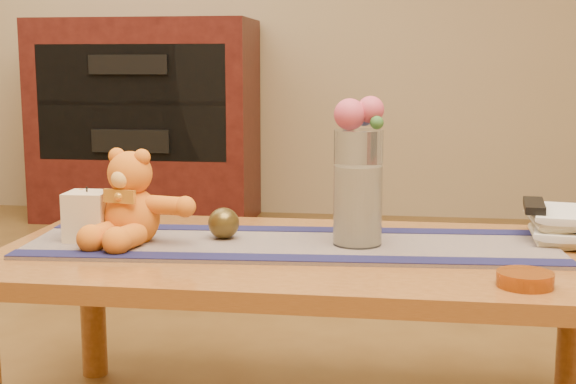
# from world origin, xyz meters

# --- Properties ---
(coffee_table_top) EXTENTS (1.40, 0.70, 0.04)m
(coffee_table_top) POSITION_xyz_m (0.00, 0.00, 0.43)
(coffee_table_top) COLOR brown
(coffee_table_top) RESTS_ON floor
(table_leg_bl) EXTENTS (0.07, 0.07, 0.41)m
(table_leg_bl) POSITION_xyz_m (-0.64, 0.29, 0.21)
(table_leg_bl) COLOR brown
(table_leg_bl) RESTS_ON floor
(table_leg_br) EXTENTS (0.07, 0.07, 0.41)m
(table_leg_br) POSITION_xyz_m (0.64, 0.29, 0.21)
(table_leg_br) COLOR brown
(table_leg_br) RESTS_ON floor
(persian_runner) EXTENTS (1.22, 0.43, 0.01)m
(persian_runner) POSITION_xyz_m (-0.05, 0.03, 0.45)
(persian_runner) COLOR #171B42
(persian_runner) RESTS_ON coffee_table_top
(runner_border_near) EXTENTS (1.20, 0.14, 0.00)m
(runner_border_near) POSITION_xyz_m (-0.04, -0.12, 0.46)
(runner_border_near) COLOR #151641
(runner_border_near) RESTS_ON persian_runner
(runner_border_far) EXTENTS (1.20, 0.14, 0.00)m
(runner_border_far) POSITION_xyz_m (-0.06, 0.17, 0.46)
(runner_border_far) COLOR #151641
(runner_border_far) RESTS_ON persian_runner
(teddy_bear) EXTENTS (0.35, 0.31, 0.20)m
(teddy_bear) POSITION_xyz_m (-0.41, -0.00, 0.56)
(teddy_bear) COLOR orange
(teddy_bear) RESTS_ON persian_runner
(pillar_candle) EXTENTS (0.10, 0.10, 0.11)m
(pillar_candle) POSITION_xyz_m (-0.52, -0.01, 0.51)
(pillar_candle) COLOR beige
(pillar_candle) RESTS_ON persian_runner
(candle_wick) EXTENTS (0.00, 0.00, 0.01)m
(candle_wick) POSITION_xyz_m (-0.52, -0.01, 0.58)
(candle_wick) COLOR black
(candle_wick) RESTS_ON pillar_candle
(glass_vase) EXTENTS (0.11, 0.11, 0.26)m
(glass_vase) POSITION_xyz_m (0.10, 0.03, 0.59)
(glass_vase) COLOR silver
(glass_vase) RESTS_ON persian_runner
(potpourri_fill) EXTENTS (0.09, 0.09, 0.18)m
(potpourri_fill) POSITION_xyz_m (0.10, 0.03, 0.55)
(potpourri_fill) COLOR beige
(potpourri_fill) RESTS_ON glass_vase
(rose_left) EXTENTS (0.07, 0.07, 0.07)m
(rose_left) POSITION_xyz_m (0.08, 0.02, 0.75)
(rose_left) COLOR #C64561
(rose_left) RESTS_ON glass_vase
(rose_right) EXTENTS (0.06, 0.06, 0.06)m
(rose_right) POSITION_xyz_m (0.13, 0.04, 0.76)
(rose_right) COLOR #C64561
(rose_right) RESTS_ON glass_vase
(blue_flower_back) EXTENTS (0.04, 0.04, 0.04)m
(blue_flower_back) POSITION_xyz_m (0.11, 0.07, 0.75)
(blue_flower_back) COLOR #4E5BAA
(blue_flower_back) RESTS_ON glass_vase
(blue_flower_side) EXTENTS (0.04, 0.04, 0.04)m
(blue_flower_side) POSITION_xyz_m (0.07, 0.05, 0.74)
(blue_flower_side) COLOR #4E5BAA
(blue_flower_side) RESTS_ON glass_vase
(leaf_sprig) EXTENTS (0.03, 0.03, 0.03)m
(leaf_sprig) POSITION_xyz_m (0.14, 0.01, 0.74)
(leaf_sprig) COLOR #33662D
(leaf_sprig) RESTS_ON glass_vase
(bronze_ball) EXTENTS (0.09, 0.09, 0.07)m
(bronze_ball) POSITION_xyz_m (-0.21, 0.05, 0.49)
(bronze_ball) COLOR #4B3B19
(bronze_ball) RESTS_ON persian_runner
(book_bottom) EXTENTS (0.18, 0.23, 0.02)m
(book_bottom) POSITION_xyz_m (0.51, 0.17, 0.46)
(book_bottom) COLOR beige
(book_bottom) RESTS_ON coffee_table_top
(book_lower) EXTENTS (0.21, 0.25, 0.02)m
(book_lower) POSITION_xyz_m (0.52, 0.16, 0.48)
(book_lower) COLOR beige
(book_lower) RESTS_ON book_bottom
(book_upper) EXTENTS (0.17, 0.22, 0.02)m
(book_upper) POSITION_xyz_m (0.51, 0.17, 0.50)
(book_upper) COLOR beige
(book_upper) RESTS_ON book_lower
(book_top) EXTENTS (0.20, 0.25, 0.02)m
(book_top) POSITION_xyz_m (0.51, 0.17, 0.52)
(book_top) COLOR beige
(book_top) RESTS_ON book_upper
(tv_remote) EXTENTS (0.06, 0.16, 0.02)m
(tv_remote) POSITION_xyz_m (0.51, 0.16, 0.54)
(tv_remote) COLOR black
(tv_remote) RESTS_ON book_top
(amber_dish) EXTENTS (0.12, 0.12, 0.03)m
(amber_dish) POSITION_xyz_m (0.43, -0.24, 0.46)
(amber_dish) COLOR #BF5914
(amber_dish) RESTS_ON coffee_table_top
(media_cabinet) EXTENTS (1.20, 0.50, 1.10)m
(media_cabinet) POSITION_xyz_m (-1.20, 2.48, 0.55)
(media_cabinet) COLOR black
(media_cabinet) RESTS_ON floor
(cabinet_cavity) EXTENTS (1.02, 0.03, 0.61)m
(cabinet_cavity) POSITION_xyz_m (-1.20, 2.25, 0.66)
(cabinet_cavity) COLOR black
(cabinet_cavity) RESTS_ON media_cabinet
(cabinet_shelf) EXTENTS (1.02, 0.20, 0.02)m
(cabinet_shelf) POSITION_xyz_m (-1.20, 2.33, 0.66)
(cabinet_shelf) COLOR black
(cabinet_shelf) RESTS_ON media_cabinet
(stereo_upper) EXTENTS (0.42, 0.28, 0.10)m
(stereo_upper) POSITION_xyz_m (-1.20, 2.35, 0.86)
(stereo_upper) COLOR black
(stereo_upper) RESTS_ON media_cabinet
(stereo_lower) EXTENTS (0.42, 0.28, 0.12)m
(stereo_lower) POSITION_xyz_m (-1.20, 2.35, 0.46)
(stereo_lower) COLOR black
(stereo_lower) RESTS_ON media_cabinet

